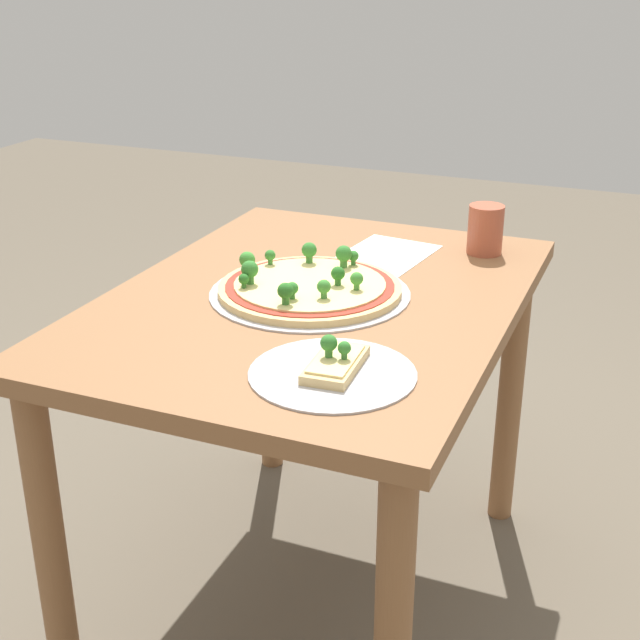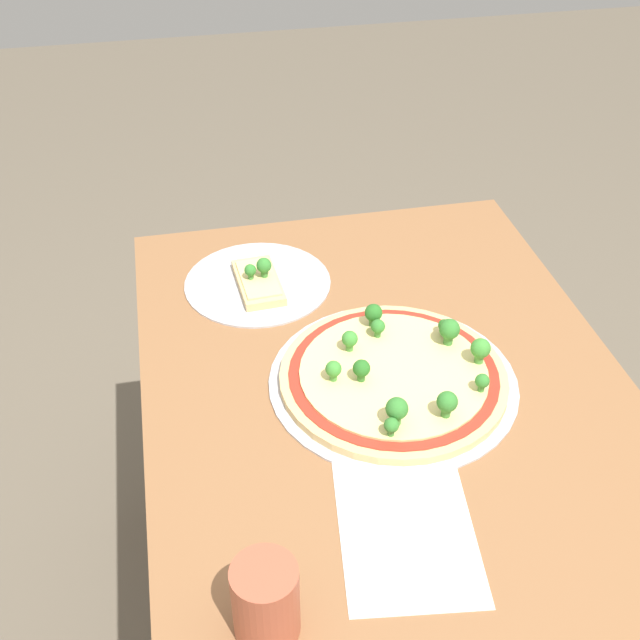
# 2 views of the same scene
# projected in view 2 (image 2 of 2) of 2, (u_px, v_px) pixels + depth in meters

# --- Properties ---
(ground_plane) EXTENTS (8.00, 8.00, 0.00)m
(ground_plane) POSITION_uv_depth(u_px,v_px,m) (370.00, 634.00, 1.74)
(ground_plane) COLOR brown
(dining_table) EXTENTS (1.06, 0.78, 0.74)m
(dining_table) POSITION_uv_depth(u_px,v_px,m) (384.00, 432.00, 1.35)
(dining_table) COLOR brown
(dining_table) RESTS_ON ground_plane
(pizza_tray_whole) EXTENTS (0.40, 0.40, 0.07)m
(pizza_tray_whole) POSITION_uv_depth(u_px,v_px,m) (395.00, 376.00, 1.28)
(pizza_tray_whole) COLOR #B7B7BC
(pizza_tray_whole) RESTS_ON dining_table
(pizza_tray_slice) EXTENTS (0.27, 0.27, 0.06)m
(pizza_tray_slice) POSITION_uv_depth(u_px,v_px,m) (258.00, 281.00, 1.49)
(pizza_tray_slice) COLOR #B7B7BC
(pizza_tray_slice) RESTS_ON dining_table
(drinking_cup) EXTENTS (0.08, 0.08, 0.11)m
(drinking_cup) POSITION_uv_depth(u_px,v_px,m) (266.00, 601.00, 0.91)
(drinking_cup) COLOR #AD5138
(drinking_cup) RESTS_ON dining_table
(paper_menu) EXTENTS (0.27, 0.21, 0.00)m
(paper_menu) POSITION_uv_depth(u_px,v_px,m) (406.00, 530.00, 1.06)
(paper_menu) COLOR white
(paper_menu) RESTS_ON dining_table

